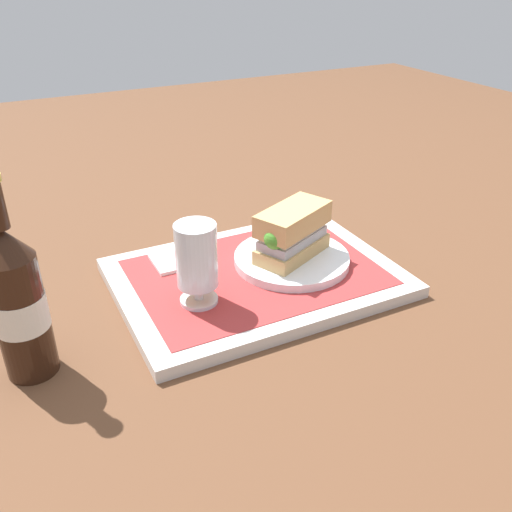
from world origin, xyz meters
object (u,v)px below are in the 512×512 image
(plate, at_px, (293,260))
(beer_glass, at_px, (197,261))
(sandwich, at_px, (293,234))
(beer_bottle, at_px, (18,302))

(plate, relative_size, beer_glass, 1.52)
(sandwich, height_order, beer_bottle, beer_bottle)
(plate, relative_size, beer_bottle, 0.71)
(beer_glass, height_order, beer_bottle, beer_bottle)
(beer_glass, relative_size, beer_bottle, 0.47)
(plate, bearing_deg, beer_glass, 10.92)
(beer_glass, xyz_separation_m, beer_bottle, (0.24, 0.02, 0.02))
(plate, relative_size, sandwich, 1.31)
(plate, height_order, beer_glass, beer_glass)
(beer_glass, bearing_deg, beer_bottle, 5.28)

